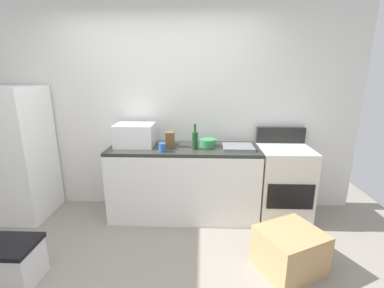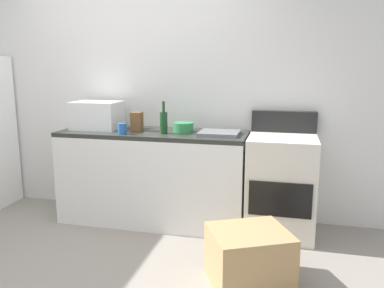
# 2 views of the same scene
# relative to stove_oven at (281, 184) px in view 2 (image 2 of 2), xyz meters

# --- Properties ---
(ground_plane) EXTENTS (6.00, 6.00, 0.00)m
(ground_plane) POSITION_rel_stove_oven_xyz_m (-1.52, -1.21, -0.47)
(ground_plane) COLOR gray
(wall_back) EXTENTS (5.00, 0.10, 2.60)m
(wall_back) POSITION_rel_stove_oven_xyz_m (-1.52, 0.34, 0.83)
(wall_back) COLOR silver
(wall_back) RESTS_ON ground_plane
(kitchen_counter) EXTENTS (1.80, 0.60, 0.90)m
(kitchen_counter) POSITION_rel_stove_oven_xyz_m (-1.22, -0.01, -0.02)
(kitchen_counter) COLOR white
(kitchen_counter) RESTS_ON ground_plane
(stove_oven) EXTENTS (0.60, 0.61, 1.10)m
(stove_oven) POSITION_rel_stove_oven_xyz_m (0.00, 0.00, 0.00)
(stove_oven) COLOR silver
(stove_oven) RESTS_ON ground_plane
(microwave) EXTENTS (0.46, 0.34, 0.27)m
(microwave) POSITION_rel_stove_oven_xyz_m (-1.81, 0.03, 0.57)
(microwave) COLOR white
(microwave) RESTS_ON kitchen_counter
(sink_basin) EXTENTS (0.36, 0.32, 0.03)m
(sink_basin) POSITION_rel_stove_oven_xyz_m (-0.57, -0.03, 0.45)
(sink_basin) COLOR slate
(sink_basin) RESTS_ON kitchen_counter
(wine_bottle) EXTENTS (0.07, 0.07, 0.30)m
(wine_bottle) POSITION_rel_stove_oven_xyz_m (-1.08, -0.09, 0.54)
(wine_bottle) COLOR #193F1E
(wine_bottle) RESTS_ON kitchen_counter
(coffee_mug) EXTENTS (0.08, 0.08, 0.10)m
(coffee_mug) POSITION_rel_stove_oven_xyz_m (-1.45, -0.20, 0.48)
(coffee_mug) COLOR #2659A5
(coffee_mug) RESTS_ON kitchen_counter
(knife_block) EXTENTS (0.10, 0.10, 0.18)m
(knife_block) POSITION_rel_stove_oven_xyz_m (-1.38, 0.01, 0.52)
(knife_block) COLOR brown
(knife_block) RESTS_ON kitchen_counter
(mixing_bowl) EXTENTS (0.19, 0.19, 0.09)m
(mixing_bowl) POSITION_rel_stove_oven_xyz_m (-0.93, 0.05, 0.48)
(mixing_bowl) COLOR #338C4C
(mixing_bowl) RESTS_ON kitchen_counter
(cardboard_box_small) EXTENTS (0.68, 0.66, 0.39)m
(cardboard_box_small) POSITION_rel_stove_oven_xyz_m (-0.19, -0.95, -0.27)
(cardboard_box_small) COLOR tan
(cardboard_box_small) RESTS_ON ground_plane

